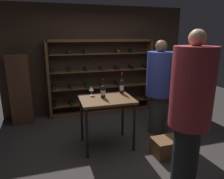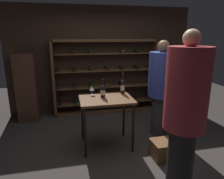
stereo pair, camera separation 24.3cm
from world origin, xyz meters
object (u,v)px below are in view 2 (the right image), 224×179
at_px(wine_crate, 166,149).
at_px(display_cabinet, 27,88).
at_px(person_bystander_red_print, 185,109).
at_px(wine_glass_stemmed_center, 92,89).
at_px(wine_bottle_gold_foil, 103,91).
at_px(wine_rack, 105,77).
at_px(person_guest_blue_shirt, 161,85).
at_px(tasting_table, 106,104).
at_px(wine_bottle_red_label, 123,86).

height_order(wine_crate, display_cabinet, display_cabinet).
distance_m(person_bystander_red_print, wine_glass_stemmed_center, 1.78).
bearing_deg(display_cabinet, wine_bottle_gold_foil, -44.40).
height_order(wine_rack, wine_crate, wine_rack).
xyz_separation_m(person_guest_blue_shirt, wine_crate, (-0.24, -0.81, -0.87)).
relative_size(display_cabinet, wine_bottle_gold_foil, 4.78).
xyz_separation_m(tasting_table, display_cabinet, (-1.56, 1.53, -0.00)).
bearing_deg(wine_crate, wine_bottle_gold_foil, 146.84).
bearing_deg(person_guest_blue_shirt, wine_bottle_gold_foil, -155.36).
height_order(person_guest_blue_shirt, wine_glass_stemmed_center, person_guest_blue_shirt).
relative_size(person_bystander_red_print, wine_bottle_gold_foil, 6.13).
xyz_separation_m(person_bystander_red_print, display_cabinet, (-2.25, 2.82, -0.33)).
bearing_deg(wine_bottle_gold_foil, wine_crate, -33.16).
relative_size(wine_rack, person_guest_blue_shirt, 1.41).
relative_size(person_guest_blue_shirt, wine_bottle_red_label, 4.78).
bearing_deg(wine_bottle_red_label, wine_rack, 92.08).
relative_size(wine_bottle_gold_foil, wine_glass_stemmed_center, 1.99).
bearing_deg(wine_glass_stemmed_center, person_guest_blue_shirt, 0.49).
distance_m(tasting_table, wine_glass_stemmed_center, 0.40).
distance_m(person_guest_blue_shirt, wine_bottle_red_label, 0.78).
bearing_deg(wine_bottle_red_label, person_bystander_red_print, -77.26).
distance_m(wine_rack, wine_bottle_gold_foil, 1.68).
bearing_deg(person_guest_blue_shirt, wine_rack, 134.94).
xyz_separation_m(person_guest_blue_shirt, wine_glass_stemmed_center, (-1.34, -0.01, 0.00)).
bearing_deg(person_bystander_red_print, wine_rack, -56.10).
bearing_deg(person_guest_blue_shirt, wine_bottle_red_label, -162.88).
xyz_separation_m(wine_rack, display_cabinet, (-1.85, -0.16, -0.14)).
bearing_deg(person_guest_blue_shirt, display_cabinet, 169.44).
relative_size(wine_rack, tasting_table, 2.90).
xyz_separation_m(person_guest_blue_shirt, person_bystander_red_print, (-0.44, -1.54, 0.10)).
bearing_deg(wine_crate, wine_rack, 104.78).
bearing_deg(wine_bottle_gold_foil, wine_rack, 78.18).
height_order(tasting_table, wine_glass_stemmed_center, wine_glass_stemmed_center).
distance_m(tasting_table, wine_bottle_red_label, 0.48).
height_order(tasting_table, wine_bottle_red_label, wine_bottle_red_label).
distance_m(display_cabinet, wine_bottle_red_label, 2.33).
bearing_deg(wine_glass_stemmed_center, wine_crate, -36.00).
bearing_deg(wine_glass_stemmed_center, tasting_table, -47.72).
bearing_deg(wine_glass_stemmed_center, wine_bottle_red_label, -1.88).
bearing_deg(tasting_table, wine_rack, 80.10).
xyz_separation_m(wine_crate, display_cabinet, (-2.45, 2.09, 0.64)).
height_order(person_guest_blue_shirt, wine_bottle_red_label, person_guest_blue_shirt).
relative_size(person_bystander_red_print, wine_bottle_red_label, 5.17).
bearing_deg(tasting_table, display_cabinet, 135.60).
distance_m(wine_rack, person_bystander_red_print, 3.01).
bearing_deg(wine_bottle_gold_foil, wine_glass_stemmed_center, 131.37).
bearing_deg(wine_bottle_gold_foil, wine_bottle_red_label, 23.38).
relative_size(tasting_table, wine_bottle_gold_foil, 2.76).
xyz_separation_m(tasting_table, wine_bottle_red_label, (0.35, 0.22, 0.25)).
bearing_deg(person_guest_blue_shirt, wine_crate, -91.36).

